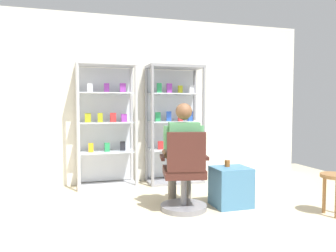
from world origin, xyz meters
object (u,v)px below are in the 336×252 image
Objects in this scene: display_cabinet_right at (174,123)px; storage_crate at (231,187)px; office_chair at (184,178)px; tea_glass at (227,163)px; wooden_stool at (335,183)px; seated_shopkeeper at (183,150)px; display_cabinet_left at (106,125)px.

storage_crate is at bearing -79.36° from display_cabinet_right.
office_chair is 11.55× the size of tea_glass.
storage_crate is at bearing 146.12° from wooden_stool.
seated_shopkeeper is at bearing 153.04° from wooden_stool.
storage_crate is 5.89× the size of tea_glass.
storage_crate is 0.29m from tea_glass.
seated_shopkeeper is (0.03, 0.16, 0.32)m from office_chair.
storage_crate is at bearing -47.14° from display_cabinet_left.
storage_crate is 1.18m from wooden_stool.
wooden_stool is (1.60, -0.64, -0.02)m from office_chair.
office_chair is at bearing -63.37° from display_cabinet_left.
display_cabinet_right is 22.86× the size of tea_glass.
tea_glass is at bearing 144.25° from wooden_stool.
display_cabinet_right is at bearing 120.34° from wooden_stool.
display_cabinet_right is at bearing 100.25° from tea_glass.
display_cabinet_left reaches higher than storage_crate.
office_chair reaches higher than wooden_stool.
seated_shopkeeper reaches higher than office_chair.
seated_shopkeeper is 15.52× the size of tea_glass.
display_cabinet_right is 1.40m from seated_shopkeeper.
display_cabinet_left is 3.23m from wooden_stool.
office_chair is at bearing -172.42° from tea_glass.
storage_crate reaches higher than wooden_stool.
display_cabinet_left reaches higher than tea_glass.
storage_crate is (0.28, -1.49, -0.72)m from display_cabinet_right.
display_cabinet_left is 1.78m from office_chair.
seated_shopkeeper is at bearing -103.10° from display_cabinet_right.
wooden_stool is (0.97, -0.65, 0.13)m from storage_crate.
office_chair is 0.64m from storage_crate.
display_cabinet_right reaches higher than office_chair.
display_cabinet_right is 1.98× the size of office_chair.
display_cabinet_left is 1.00× the size of display_cabinet_right.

